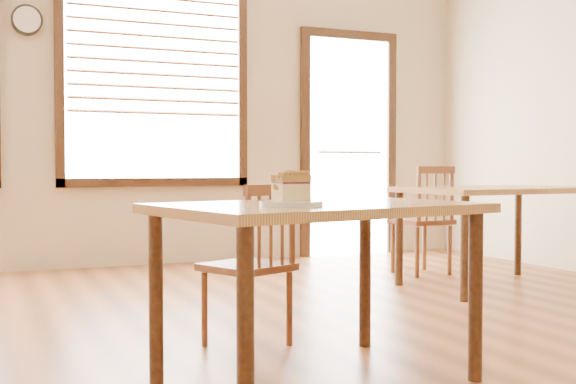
# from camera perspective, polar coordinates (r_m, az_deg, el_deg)

# --- Properties ---
(window_right) EXTENTS (1.76, 0.10, 1.96)m
(window_right) POSITION_cam_1_polar(r_m,az_deg,el_deg) (6.78, -10.45, 9.67)
(window_right) COLOR white
(window_right) RESTS_ON room_shell
(entry_door) EXTENTS (1.08, 0.06, 2.29)m
(entry_door) POSITION_cam_1_polar(r_m,az_deg,el_deg) (7.43, 4.83, 4.26)
(entry_door) COLOR white
(entry_door) RESTS_ON ground
(wall_clock) EXTENTS (0.26, 0.05, 0.26)m
(wall_clock) POSITION_cam_1_polar(r_m,az_deg,el_deg) (6.67, -19.93, 12.67)
(wall_clock) COLOR black
(wall_clock) RESTS_ON room_shell
(cafe_table_main) EXTENTS (1.42, 1.09, 0.75)m
(cafe_table_main) POSITION_cam_1_polar(r_m,az_deg,el_deg) (2.99, 2.35, -2.66)
(cafe_table_main) COLOR tan
(cafe_table_main) RESTS_ON ground
(cafe_chair_main) EXTENTS (0.49, 0.49, 0.82)m
(cafe_chair_main) POSITION_cam_1_polar(r_m,az_deg,el_deg) (3.61, -2.86, -5.70)
(cafe_chair_main) COLOR brown
(cafe_chair_main) RESTS_ON ground
(cafe_table_second) EXTENTS (1.38, 0.96, 0.75)m
(cafe_table_second) POSITION_cam_1_polar(r_m,az_deg,el_deg) (5.61, 16.01, -0.50)
(cafe_table_second) COLOR tan
(cafe_table_second) RESTS_ON ground
(cafe_chair_second) EXTENTS (0.44, 0.44, 0.92)m
(cafe_chair_second) POSITION_cam_1_polar(r_m,az_deg,el_deg) (6.13, 10.71, -2.14)
(cafe_chair_second) COLOR brown
(cafe_chair_second) RESTS_ON ground
(plate) EXTENTS (0.24, 0.24, 0.02)m
(plate) POSITION_cam_1_polar(r_m,az_deg,el_deg) (2.77, 0.24, -0.93)
(plate) COLOR white
(plate) RESTS_ON cafe_table_main
(cake_slice) EXTENTS (0.14, 0.11, 0.12)m
(cake_slice) POSITION_cam_1_polar(r_m,az_deg,el_deg) (2.77, 0.17, 0.49)
(cake_slice) COLOR #E6C882
(cake_slice) RESTS_ON plate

